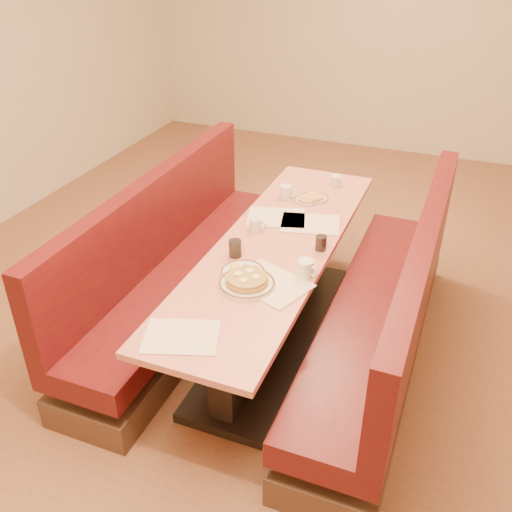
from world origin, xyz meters
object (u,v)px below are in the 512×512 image
at_px(diner_table, 275,293).
at_px(eggs_plate, 242,272).
at_px(booth_right, 385,320).
at_px(pancake_plate, 247,282).
at_px(soda_tumbler_near, 235,248).
at_px(soda_tumbler_mid, 321,243).
at_px(coffee_mug_c, 336,181).
at_px(coffee_mug_d, 286,192).
at_px(coffee_mug_b, 256,224).
at_px(booth_left, 177,273).
at_px(coffee_mug_a, 306,268).

xyz_separation_m(diner_table, eggs_plate, (-0.06, -0.39, 0.39)).
xyz_separation_m(diner_table, booth_right, (0.73, 0.00, -0.01)).
distance_m(booth_right, pancake_plate, 0.97).
bearing_deg(soda_tumbler_near, soda_tumbler_mid, 30.07).
bearing_deg(coffee_mug_c, soda_tumbler_mid, -64.05).
height_order(coffee_mug_d, soda_tumbler_near, soda_tumbler_near).
xyz_separation_m(coffee_mug_b, coffee_mug_c, (0.30, 0.88, -0.00)).
height_order(coffee_mug_b, soda_tumbler_mid, soda_tumbler_mid).
bearing_deg(coffee_mug_d, coffee_mug_c, 52.33).
relative_size(diner_table, eggs_plate, 9.63).
height_order(pancake_plate, eggs_plate, pancake_plate).
height_order(booth_left, booth_right, same).
relative_size(eggs_plate, coffee_mug_b, 2.28).
height_order(coffee_mug_a, coffee_mug_d, coffee_mug_a).
bearing_deg(coffee_mug_b, booth_left, -173.80).
height_order(coffee_mug_c, soda_tumbler_mid, soda_tumbler_mid).
bearing_deg(diner_table, coffee_mug_b, 146.66).
height_order(diner_table, soda_tumbler_near, soda_tumbler_near).
distance_m(diner_table, coffee_mug_c, 1.09).
bearing_deg(soda_tumbler_near, coffee_mug_b, 90.89).
relative_size(pancake_plate, coffee_mug_c, 2.95).
xyz_separation_m(pancake_plate, eggs_plate, (-0.07, 0.10, -0.01)).
bearing_deg(coffee_mug_b, coffee_mug_a, -47.06).
bearing_deg(coffee_mug_a, eggs_plate, -144.95).
relative_size(booth_left, soda_tumbler_mid, 26.45).
bearing_deg(diner_table, eggs_plate, -98.76).
xyz_separation_m(booth_right, soda_tumbler_mid, (-0.45, 0.04, 0.44)).
height_order(booth_right, soda_tumbler_near, booth_right).
relative_size(booth_right, coffee_mug_d, 19.74).
bearing_deg(eggs_plate, pancake_plate, -55.17).
distance_m(pancake_plate, coffee_mug_a, 0.35).
bearing_deg(booth_right, soda_tumbler_near, -166.12).
distance_m(eggs_plate, coffee_mug_c, 1.41).
height_order(coffee_mug_a, soda_tumbler_near, soda_tumbler_near).
bearing_deg(pancake_plate, coffee_mug_c, 85.87).
relative_size(coffee_mug_b, coffee_mug_d, 0.90).
distance_m(booth_left, eggs_plate, 0.88).
height_order(diner_table, coffee_mug_a, coffee_mug_a).
bearing_deg(coffee_mug_a, pancake_plate, -125.08).
xyz_separation_m(coffee_mug_a, soda_tumbler_near, (-0.46, 0.06, 0.00)).
bearing_deg(coffee_mug_c, coffee_mug_b, -92.54).
xyz_separation_m(coffee_mug_d, soda_tumbler_near, (-0.02, -0.88, 0.00)).
distance_m(diner_table, booth_right, 0.73).
bearing_deg(pancake_plate, coffee_mug_b, 107.40).
xyz_separation_m(coffee_mug_d, soda_tumbler_mid, (0.44, -0.62, -0.00)).
xyz_separation_m(pancake_plate, soda_tumbler_mid, (0.27, 0.54, 0.02)).
bearing_deg(booth_right, soda_tumbler_mid, 174.91).
bearing_deg(coffee_mug_d, soda_tumbler_mid, -53.06).
height_order(booth_right, coffee_mug_d, booth_right).
distance_m(coffee_mug_b, coffee_mug_d, 0.54).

